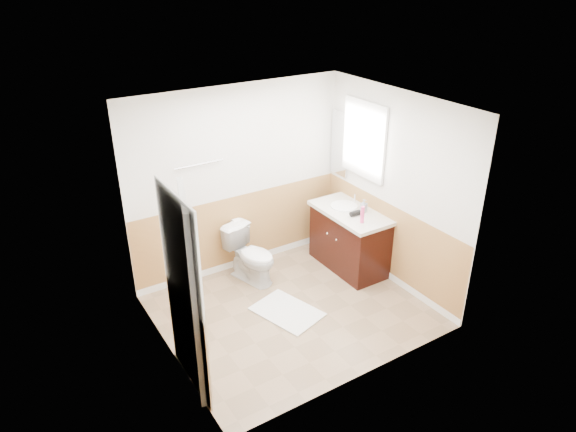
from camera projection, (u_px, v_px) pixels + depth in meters
floor at (292, 311)px, 6.33m from camera, size 3.00×3.00×0.00m
ceiling at (293, 107)px, 5.23m from camera, size 3.00×3.00×0.00m
wall_back at (238, 181)px, 6.77m from camera, size 3.00×0.00×3.00m
wall_front at (369, 272)px, 4.79m from camera, size 3.00×0.00×3.00m
wall_left at (162, 255)px, 5.06m from camera, size 0.00×3.00×3.00m
wall_right at (394, 190)px, 6.50m from camera, size 0.00×3.00×3.00m
wainscot_back at (241, 232)px, 7.09m from camera, size 3.00×0.00×3.00m
wainscot_front at (363, 336)px, 5.13m from camera, size 3.00×0.00×3.00m
wainscot_left at (171, 317)px, 5.40m from camera, size 0.00×2.60×2.60m
wainscot_right at (388, 243)px, 6.82m from camera, size 0.00×2.60×2.60m
toilet at (251, 255)px, 6.81m from camera, size 0.60×0.81×0.73m
bath_mat at (287, 312)px, 6.30m from camera, size 0.75×0.92×0.02m
vanity_cabinet at (349, 241)px, 7.08m from camera, size 0.55×1.10×0.80m
vanity_knob_left at (336, 240)px, 6.80m from camera, size 0.03×0.03×0.03m
vanity_knob_right at (327, 234)px, 6.95m from camera, size 0.03×0.03×0.03m
countertop at (350, 213)px, 6.89m from camera, size 0.60×1.15×0.05m
sink_basin at (344, 206)px, 6.99m from camera, size 0.36×0.36×0.02m
faucet at (355, 199)px, 7.05m from camera, size 0.02×0.02×0.14m
lotion_bottle at (362, 215)px, 6.53m from camera, size 0.05×0.05×0.22m
soap_dispenser at (364, 206)px, 6.82m from camera, size 0.10×0.10×0.17m
hair_dryer_body at (355, 213)px, 6.73m from camera, size 0.14×0.07×0.07m
hair_dryer_handle at (352, 215)px, 6.75m from camera, size 0.03×0.03×0.07m
mirror_panel at (340, 144)px, 7.19m from camera, size 0.02×0.35×0.90m
window_frame at (364, 139)px, 6.71m from camera, size 0.04×0.80×1.00m
window_glass at (365, 139)px, 6.72m from camera, size 0.01×0.70×0.90m
door at (192, 294)px, 4.87m from camera, size 0.29×0.78×2.04m
door_frame at (184, 296)px, 4.83m from camera, size 0.02×0.92×2.10m
door_knob at (185, 282)px, 5.18m from camera, size 0.06×0.06×0.06m
towel_bar at (199, 164)px, 6.31m from camera, size 0.62×0.02×0.02m
tp_holder_bar at (236, 223)px, 6.91m from camera, size 0.14×0.02×0.02m
tp_roll at (236, 223)px, 6.91m from camera, size 0.10×0.11×0.11m
tp_sheet at (236, 230)px, 6.96m from camera, size 0.10×0.01×0.16m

